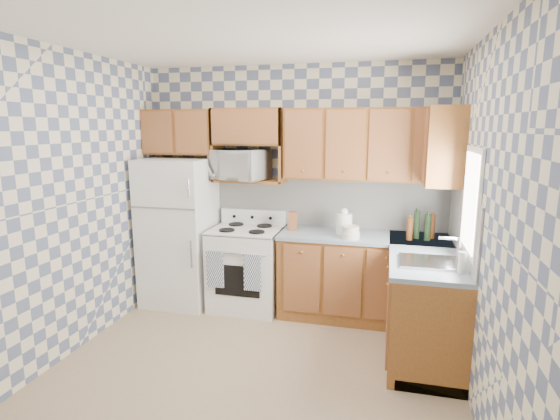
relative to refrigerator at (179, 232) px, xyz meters
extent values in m
plane|color=#90785D|center=(1.27, -1.25, -0.84)|extent=(3.40, 3.40, 0.00)
cube|color=slate|center=(1.27, 0.35, 0.51)|extent=(3.40, 0.02, 2.70)
cube|color=slate|center=(2.97, -1.25, 0.51)|extent=(0.02, 3.20, 2.70)
cube|color=silver|center=(1.68, 0.34, 0.36)|extent=(2.60, 0.02, 0.56)
cube|color=silver|center=(2.96, -0.45, 0.36)|extent=(0.02, 1.60, 0.56)
cube|color=white|center=(0.00, 0.00, 0.00)|extent=(0.75, 0.70, 1.68)
cube|color=white|center=(0.80, 0.03, -0.39)|extent=(0.76, 0.65, 0.90)
cube|color=silver|center=(0.80, 0.03, 0.07)|extent=(0.76, 0.65, 0.02)
cube|color=white|center=(0.80, 0.30, 0.16)|extent=(0.76, 0.08, 0.17)
cube|color=navy|center=(0.57, -0.32, -0.31)|extent=(0.19, 0.02, 0.39)
cube|color=navy|center=(0.98, -0.32, -0.31)|extent=(0.19, 0.02, 0.39)
cube|color=brown|center=(2.10, 0.05, -0.40)|extent=(1.75, 0.60, 0.88)
cube|color=brown|center=(2.67, -0.45, -0.40)|extent=(0.60, 1.60, 0.88)
cube|color=slate|center=(2.10, 0.05, 0.06)|extent=(1.77, 0.63, 0.04)
cube|color=slate|center=(2.67, -0.45, 0.06)|extent=(0.63, 1.60, 0.04)
cube|color=brown|center=(2.10, 0.19, 1.01)|extent=(1.75, 0.33, 0.74)
cube|color=brown|center=(-0.02, 0.19, 1.13)|extent=(0.82, 0.33, 0.50)
cube|color=brown|center=(2.81, 0.00, 1.01)|extent=(0.33, 0.70, 0.74)
cube|color=brown|center=(0.80, 0.19, 0.60)|extent=(0.80, 0.33, 0.03)
imported|color=white|center=(0.70, 0.13, 0.78)|extent=(0.69, 0.56, 0.33)
cube|color=#B7B7BC|center=(2.67, -0.80, 0.09)|extent=(0.48, 0.40, 0.03)
cube|color=silver|center=(2.96, -0.80, 0.61)|extent=(0.02, 0.66, 0.86)
cylinder|color=black|center=(2.61, 0.03, 0.22)|extent=(0.06, 0.06, 0.28)
cylinder|color=black|center=(2.71, -0.03, 0.21)|extent=(0.06, 0.06, 0.26)
cylinder|color=#4F2710|center=(2.76, 0.07, 0.20)|extent=(0.06, 0.06, 0.25)
cylinder|color=#4F2710|center=(2.54, -0.05, 0.19)|extent=(0.06, 0.06, 0.23)
cube|color=brown|center=(1.32, 0.07, 0.18)|extent=(0.11, 0.11, 0.20)
cylinder|color=white|center=(1.88, 0.05, 0.19)|extent=(0.17, 0.17, 0.21)
cylinder|color=beige|center=(2.89, -1.00, 0.17)|extent=(0.06, 0.06, 0.17)
camera|label=1|loc=(2.31, -4.46, 1.19)|focal=28.00mm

